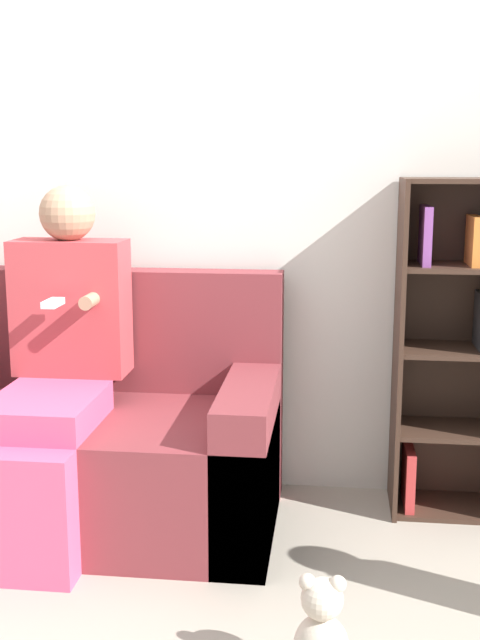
# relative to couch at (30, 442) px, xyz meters

# --- Properties ---
(ground_plane) EXTENTS (14.00, 14.00, 0.00)m
(ground_plane) POSITION_rel_couch_xyz_m (0.22, -0.50, -0.30)
(ground_plane) COLOR #9E9384
(back_wall) EXTENTS (10.00, 0.06, 2.55)m
(back_wall) POSITION_rel_couch_xyz_m (0.22, 0.44, 0.98)
(back_wall) COLOR silver
(back_wall) RESTS_ON ground_plane
(couch) EXTENTS (1.92, 0.81, 0.94)m
(couch) POSITION_rel_couch_xyz_m (0.00, 0.00, 0.00)
(couch) COLOR maroon
(couch) RESTS_ON ground_plane
(adult_seated) EXTENTS (0.44, 0.78, 1.29)m
(adult_seated) POSITION_rel_couch_xyz_m (0.15, -0.08, 0.37)
(adult_seated) COLOR #DB4C75
(adult_seated) RESTS_ON ground_plane
(bookshelf) EXTENTS (0.46, 0.32, 1.31)m
(bookshelf) POSITION_rel_couch_xyz_m (1.65, 0.28, 0.39)
(bookshelf) COLOR #3D281E
(bookshelf) RESTS_ON ground_plane
(teddy_bear) EXTENTS (0.15, 0.12, 0.30)m
(teddy_bear) POSITION_rel_couch_xyz_m (1.15, -0.90, -0.16)
(teddy_bear) COLOR beige
(teddy_bear) RESTS_ON ground_plane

